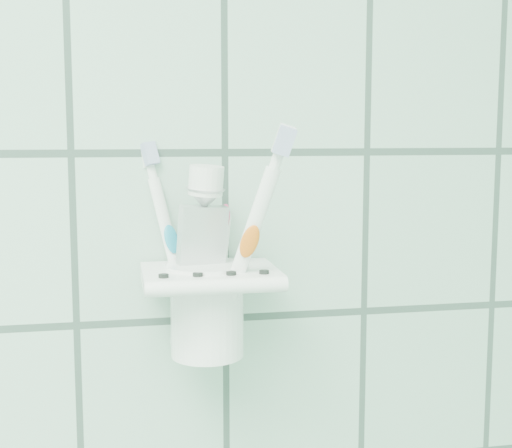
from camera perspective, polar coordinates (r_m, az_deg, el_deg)
holder_bracket at (r=0.61m, az=-3.74°, el=-4.30°), size 0.11×0.10×0.03m
cup at (r=0.62m, az=-3.94°, el=-6.52°), size 0.07×0.07×0.08m
toothbrush_pink at (r=0.61m, az=-5.02°, el=-1.25°), size 0.05×0.05×0.18m
toothbrush_blue at (r=0.61m, az=-3.65°, el=0.48°), size 0.05×0.08×0.21m
toothbrush_orange at (r=0.59m, az=-3.66°, el=-0.66°), size 0.06×0.04×0.20m
toothpaste_tube at (r=0.61m, az=-4.95°, el=-1.42°), size 0.05×0.04×0.16m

